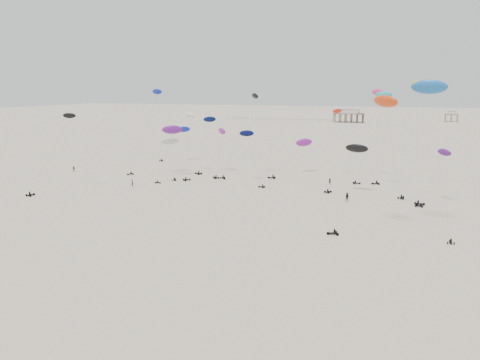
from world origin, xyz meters
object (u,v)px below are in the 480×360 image
at_px(pavilion_main, 349,116).
at_px(spectator_0, 133,187).
at_px(pavilion_small, 451,117).
at_px(rig_4, 246,119).

xyz_separation_m(pavilion_main, spectator_0, (-24.29, -245.45, -4.22)).
relative_size(pavilion_small, spectator_0, 4.36).
bearing_deg(rig_4, spectator_0, 1.04).
relative_size(pavilion_main, spectator_0, 10.17).
bearing_deg(pavilion_small, rig_4, -106.07).
relative_size(rig_4, spectator_0, 11.49).
relative_size(pavilion_main, rig_4, 0.89).
height_order(pavilion_main, pavilion_small, pavilion_main).
bearing_deg(spectator_0, pavilion_main, -45.72).
xyz_separation_m(rig_4, spectator_0, (-21.78, -23.70, -15.71)).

